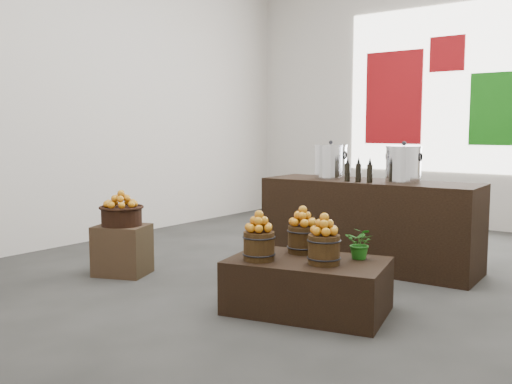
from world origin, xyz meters
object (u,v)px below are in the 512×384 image
Objects in this scene: stock_pot_left at (331,163)px; display_table at (307,286)px; stock_pot_center at (403,165)px; wicker_basket at (122,216)px; counter at (369,224)px; crate at (122,250)px.

display_table is at bearing -66.04° from stock_pot_left.
stock_pot_left and stock_pot_center have the same top height.
stock_pot_left reaches higher than wicker_basket.
counter reaches higher than display_table.
crate is at bearing 0.00° from wicker_basket.
wicker_basket is at bearing -138.50° from counter.
wicker_basket is 2.50m from counter.
stock_pot_center is (2.14, 1.75, 0.82)m from crate.
display_table is 1.67m from counter.
wicker_basket is 0.18× the size of counter.
wicker_basket is at bearing 0.00° from crate.
stock_pot_left is at bearing -177.42° from stock_pot_center.
counter reaches higher than wicker_basket.
wicker_basket is (0.00, 0.00, 0.33)m from crate.
wicker_basket reaches higher than display_table.
wicker_basket is at bearing -128.07° from stock_pot_left.
stock_pot_center reaches higher than crate.
crate is at bearing -140.72° from stock_pot_center.
crate is 2.50m from counter.
stock_pot_left is at bearing 100.85° from display_table.
stock_pot_left is at bearing 51.93° from wicker_basket.
display_table is (2.06, 0.10, -0.37)m from wicker_basket.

